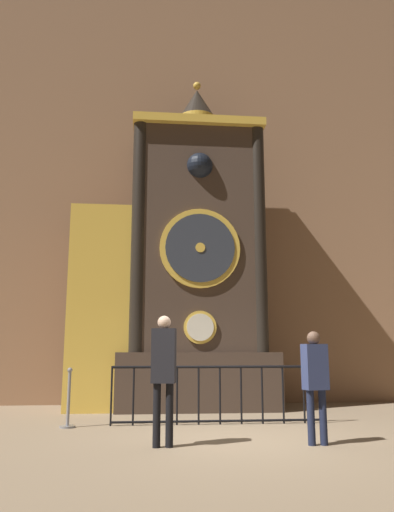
# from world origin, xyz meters

# --- Properties ---
(ground_plane) EXTENTS (28.00, 28.00, 0.00)m
(ground_plane) POSITION_xyz_m (0.00, 0.00, 0.00)
(ground_plane) COLOR #847056
(cathedral_back_wall) EXTENTS (24.00, 0.32, 14.92)m
(cathedral_back_wall) POSITION_xyz_m (-0.09, 5.42, 7.45)
(cathedral_back_wall) COLOR #936B4C
(cathedral_back_wall) RESTS_ON ground_plane
(clock_tower) EXTENTS (4.85, 1.77, 8.25)m
(clock_tower) POSITION_xyz_m (-0.67, 4.01, 3.31)
(clock_tower) COLOR #423328
(clock_tower) RESTS_ON ground_plane
(railing_fence) EXTENTS (4.04, 0.05, 1.06)m
(railing_fence) POSITION_xyz_m (-0.04, 1.62, 0.58)
(railing_fence) COLOR black
(railing_fence) RESTS_ON ground_plane
(visitor_near) EXTENTS (0.37, 0.28, 1.84)m
(visitor_near) POSITION_xyz_m (-1.15, -0.52, 1.10)
(visitor_near) COLOR black
(visitor_near) RESTS_ON ground_plane
(visitor_far) EXTENTS (0.37, 0.27, 1.62)m
(visitor_far) POSITION_xyz_m (1.07, -0.56, 0.97)
(visitor_far) COLOR #1B213A
(visitor_far) RESTS_ON ground_plane
(stanchion_post) EXTENTS (0.28, 0.28, 1.04)m
(stanchion_post) POSITION_xyz_m (-2.78, 1.49, 0.34)
(stanchion_post) COLOR gray
(stanchion_post) RESTS_ON ground_plane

